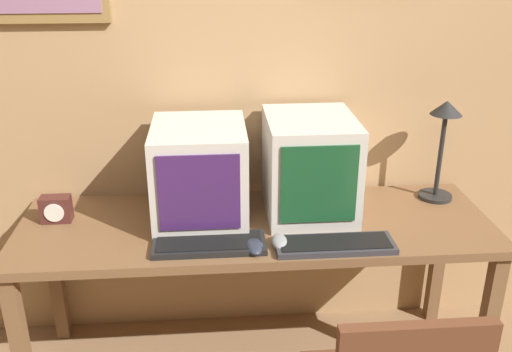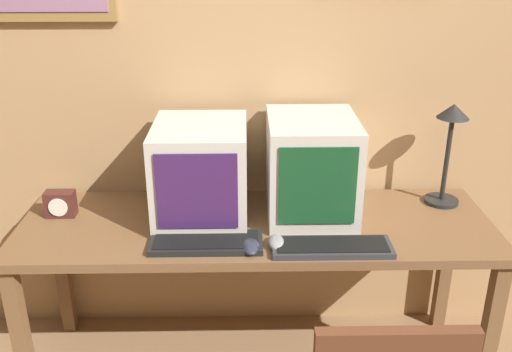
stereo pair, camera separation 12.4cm
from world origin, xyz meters
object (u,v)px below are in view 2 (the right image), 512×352
keyboard_side (332,247)px  mouse_far_corner (251,247)px  monitor_right (311,167)px  monitor_left (201,172)px  desk_clock (60,204)px  mouse_near_keyboard (276,243)px  desk_lamp (450,137)px  keyboard_main (206,242)px

keyboard_side → mouse_far_corner: bearing=179.7°
monitor_right → keyboard_side: bearing=-81.3°
monitor_left → keyboard_side: 0.60m
desk_clock → monitor_right: bearing=0.9°
mouse_far_corner → desk_clock: 0.83m
mouse_near_keyboard → mouse_far_corner: bearing=-165.4°
monitor_left → mouse_far_corner: 0.39m
mouse_far_corner → desk_lamp: desk_lamp is taller
keyboard_side → mouse_near_keyboard: size_ratio=3.84×
monitor_left → mouse_far_corner: bearing=-56.1°
monitor_right → mouse_near_keyboard: size_ratio=3.75×
keyboard_main → keyboard_side: bearing=-5.3°
mouse_far_corner → desk_clock: bearing=158.9°
keyboard_side → mouse_far_corner: 0.30m
mouse_far_corner → keyboard_main: bearing=166.0°
keyboard_side → mouse_near_keyboard: (-0.20, 0.03, 0.01)m
monitor_right → desk_clock: 1.03m
keyboard_side → keyboard_main: bearing=174.7°
mouse_far_corner → keyboard_side: bearing=-0.3°
mouse_near_keyboard → desk_clock: (-0.86, 0.27, 0.03)m
mouse_far_corner → desk_clock: size_ratio=0.96×
keyboard_side → mouse_far_corner: (-0.30, 0.00, 0.00)m
monitor_left → desk_clock: (-0.58, 0.01, -0.14)m
mouse_near_keyboard → monitor_left: bearing=137.4°
keyboard_side → desk_clock: size_ratio=3.71×
keyboard_side → monitor_left: bearing=149.2°
monitor_left → desk_lamp: bearing=5.7°
monitor_left → keyboard_main: 0.31m
mouse_near_keyboard → monitor_right: bearing=62.0°
mouse_far_corner → desk_lamp: bearing=25.5°
monitor_right → mouse_near_keyboard: bearing=-118.0°
mouse_far_corner → mouse_near_keyboard: bearing=14.6°
mouse_near_keyboard → desk_clock: 0.91m
keyboard_side → mouse_near_keyboard: 0.20m
monitor_right → desk_lamp: 0.59m
keyboard_side → mouse_far_corner: mouse_far_corner is taller
keyboard_main → mouse_far_corner: mouse_far_corner is taller
monitor_left → mouse_near_keyboard: (0.29, -0.27, -0.17)m
mouse_near_keyboard → desk_lamp: size_ratio=0.26×
mouse_near_keyboard → mouse_far_corner: size_ratio=1.01×
keyboard_side → monitor_right: bearing=98.7°
keyboard_main → mouse_far_corner: size_ratio=3.66×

